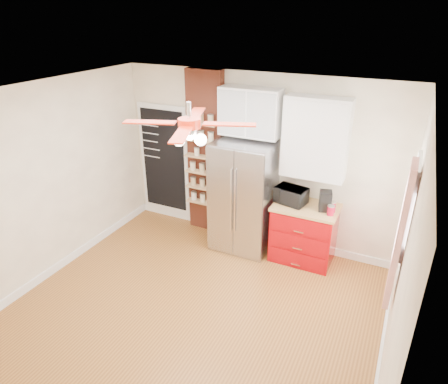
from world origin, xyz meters
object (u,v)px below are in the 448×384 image
at_px(red_cabinet, 304,233).
at_px(toaster_oven, 291,195).
at_px(pantry_jar_oats, 197,152).
at_px(ceiling_fan, 189,124).
at_px(canister_left, 331,211).
at_px(fridge, 243,197).
at_px(coffee_maker, 325,201).

height_order(red_cabinet, toaster_oven, toaster_oven).
bearing_deg(toaster_oven, pantry_jar_oats, -171.34).
bearing_deg(toaster_oven, ceiling_fan, -100.64).
distance_m(red_cabinet, canister_left, 0.64).
height_order(ceiling_fan, canister_left, ceiling_fan).
bearing_deg(red_cabinet, toaster_oven, 178.82).
xyz_separation_m(fridge, red_cabinet, (0.97, 0.05, -0.42)).
height_order(fridge, pantry_jar_oats, fridge).
relative_size(ceiling_fan, coffee_maker, 4.88).
distance_m(fridge, toaster_oven, 0.75).
bearing_deg(toaster_oven, canister_left, -0.20).
bearing_deg(toaster_oven, coffee_maker, 10.45).
bearing_deg(fridge, red_cabinet, 2.95).
bearing_deg(fridge, ceiling_fan, -88.24).
distance_m(red_cabinet, ceiling_fan, 2.75).
bearing_deg(red_cabinet, coffee_maker, -0.59).
height_order(canister_left, pantry_jar_oats, pantry_jar_oats).
relative_size(fridge, ceiling_fan, 1.25).
relative_size(coffee_maker, pantry_jar_oats, 2.35).
distance_m(fridge, coffee_maker, 1.24).
xyz_separation_m(coffee_maker, pantry_jar_oats, (-2.11, 0.08, 0.39)).
bearing_deg(ceiling_fan, coffee_maker, 54.85).
relative_size(red_cabinet, toaster_oven, 2.11).
xyz_separation_m(ceiling_fan, canister_left, (1.29, 1.56, -1.46)).
height_order(red_cabinet, ceiling_fan, ceiling_fan).
distance_m(red_cabinet, toaster_oven, 0.62).
distance_m(fridge, canister_left, 1.34).
bearing_deg(ceiling_fan, canister_left, 50.42).
xyz_separation_m(toaster_oven, pantry_jar_oats, (-1.61, 0.08, 0.41)).
xyz_separation_m(canister_left, pantry_jar_oats, (-2.22, 0.20, 0.47)).
height_order(coffee_maker, pantry_jar_oats, pantry_jar_oats).
relative_size(red_cabinet, canister_left, 7.20).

